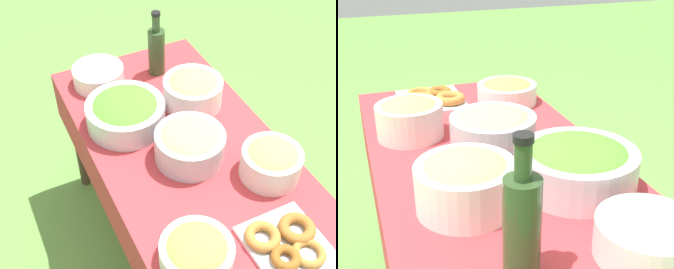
# 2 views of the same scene
# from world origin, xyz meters

# --- Properties ---
(picnic_table) EXTENTS (1.45, 0.71, 0.73)m
(picnic_table) POSITION_xyz_m (0.00, 0.00, 0.63)
(picnic_table) COLOR #B73338
(picnic_table) RESTS_ON ground_plane
(salad_bowl) EXTENTS (0.32, 0.32, 0.13)m
(salad_bowl) POSITION_xyz_m (0.25, 0.16, 0.80)
(salad_bowl) COLOR silver
(salad_bowl) RESTS_ON picnic_table
(pasta_bowl) EXTENTS (0.27, 0.27, 0.14)m
(pasta_bowl) POSITION_xyz_m (-0.02, 0.02, 0.81)
(pasta_bowl) COLOR #B2B7BC
(pasta_bowl) RESTS_ON picnic_table
(donut_platter) EXTENTS (0.29, 0.27, 0.05)m
(donut_platter) POSITION_xyz_m (-0.51, -0.08, 0.75)
(donut_platter) COLOR silver
(donut_platter) RESTS_ON picnic_table
(plate_stack) EXTENTS (0.23, 0.23, 0.08)m
(plate_stack) POSITION_xyz_m (0.56, 0.17, 0.77)
(plate_stack) COLOR white
(plate_stack) RESTS_ON picnic_table
(olive_oil_bottle) EXTENTS (0.08, 0.08, 0.31)m
(olive_oil_bottle) POSITION_xyz_m (0.53, -0.10, 0.85)
(olive_oil_bottle) COLOR #2D4723
(olive_oil_bottle) RESTS_ON picnic_table
(bread_bowl) EXTENTS (0.25, 0.25, 0.14)m
(bread_bowl) POSITION_xyz_m (0.26, -0.14, 0.81)
(bread_bowl) COLOR white
(bread_bowl) RESTS_ON picnic_table
(fruit_bowl) EXTENTS (0.22, 0.22, 0.13)m
(fruit_bowl) POSITION_xyz_m (-0.23, -0.21, 0.80)
(fruit_bowl) COLOR silver
(fruit_bowl) RESTS_ON picnic_table
(olive_bowl) EXTENTS (0.23, 0.23, 0.10)m
(olive_bowl) POSITION_xyz_m (-0.43, 0.20, 0.78)
(olive_bowl) COLOR white
(olive_bowl) RESTS_ON picnic_table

